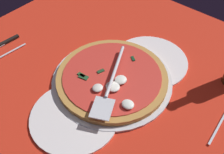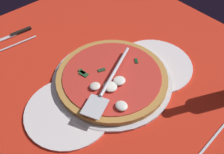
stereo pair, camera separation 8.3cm
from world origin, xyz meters
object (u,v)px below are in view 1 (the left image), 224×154
object	(u,v)px
pizza	(112,77)
pizza_server	(111,83)
dinner_plate_left	(150,61)
dinner_plate_right	(75,116)

from	to	relation	value
pizza	pizza_server	xyz separation A→B (cm)	(3.73, 2.69, 2.70)
dinner_plate_left	pizza	xyz separation A→B (cm)	(15.23, -3.86, 1.66)
dinner_plate_left	dinner_plate_right	xyz separation A→B (cm)	(32.35, -3.18, 0.00)
pizza	pizza_server	bearing A→B (deg)	35.87
dinner_plate_left	pizza	world-z (taller)	pizza
dinner_plate_left	dinner_plate_right	world-z (taller)	same
pizza_server	pizza	bearing A→B (deg)	-170.28
pizza	pizza_server	distance (cm)	5.33
dinner_plate_left	pizza_server	bearing A→B (deg)	-3.51
dinner_plate_right	pizza_server	bearing A→B (deg)	171.46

